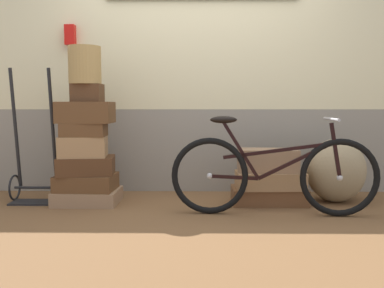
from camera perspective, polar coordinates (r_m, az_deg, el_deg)
name	(u,v)px	position (r m, az deg, el deg)	size (l,w,h in m)	color
ground	(196,212)	(3.70, 0.60, -9.31)	(8.82, 5.20, 0.06)	brown
station_building	(198,72)	(4.43, 0.82, 9.85)	(6.82, 0.74, 2.50)	gray
suitcase_0	(88,196)	(4.00, -14.05, -6.97)	(0.57, 0.44, 0.13)	#937051
suitcase_1	(87,182)	(3.97, -14.22, -5.07)	(0.52, 0.39, 0.14)	brown
suitcase_2	(86,165)	(3.95, -14.22, -2.86)	(0.49, 0.37, 0.16)	#4C2D19
suitcase_3	(83,147)	(3.92, -14.63, -0.34)	(0.41, 0.32, 0.19)	#9E754C
suitcase_4	(84,130)	(3.90, -14.53, 1.90)	(0.39, 0.29, 0.12)	brown
suitcase_5	(86,112)	(3.91, -14.31, 4.20)	(0.48, 0.33, 0.19)	brown
suitcase_6	(87,93)	(3.90, -14.10, 6.79)	(0.26, 0.21, 0.16)	#4C2D19
suitcase_7	(269,195)	(3.94, 10.43, -6.91)	(0.68, 0.37, 0.15)	brown
suitcase_8	(270,180)	(3.87, 10.60, -4.88)	(0.61, 0.32, 0.15)	#9E754C
suitcase_9	(268,160)	(3.86, 10.28, -2.21)	(0.54, 0.28, 0.21)	#937051
wicker_basket	(85,65)	(3.93, -14.44, 10.38)	(0.29, 0.29, 0.33)	#A8844C
luggage_trolley	(35,169)	(4.20, -20.71, -3.21)	(0.43, 0.34, 1.25)	black
burlap_sack	(336,170)	(4.12, 19.08, -3.43)	(0.54, 0.46, 0.59)	#9E8966
bicycle	(273,174)	(3.49, 11.01, -4.05)	(1.69, 0.46, 0.82)	black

